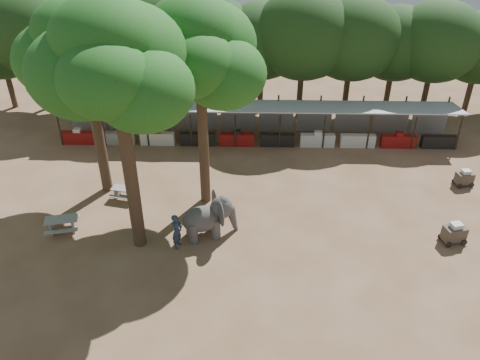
{
  "coord_description": "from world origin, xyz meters",
  "views": [
    {
      "loc": [
        -0.46,
        -16.4,
        15.24
      ],
      "look_at": [
        -1.0,
        5.0,
        2.0
      ],
      "focal_mm": 35.0,
      "sensor_mm": 36.0,
      "label": 1
    }
  ],
  "objects_px": {
    "yard_tree_back": "(197,53)",
    "elephant": "(209,217)",
    "yard_tree_left": "(83,53)",
    "picnic_table_near": "(62,223)",
    "cart_back": "(464,178)",
    "yard_tree_center": "(113,65)",
    "cart_front": "(454,233)",
    "handler": "(177,231)",
    "picnic_table_far": "(124,192)"
  },
  "relations": [
    {
      "from": "yard_tree_center",
      "to": "picnic_table_far",
      "type": "bearing_deg",
      "value": 112.38
    },
    {
      "from": "yard_tree_back",
      "to": "picnic_table_far",
      "type": "relative_size",
      "value": 6.93
    },
    {
      "from": "handler",
      "to": "cart_back",
      "type": "distance_m",
      "value": 17.65
    },
    {
      "from": "handler",
      "to": "cart_back",
      "type": "xyz_separation_m",
      "value": [
        16.52,
        6.21,
        -0.44
      ]
    },
    {
      "from": "elephant",
      "to": "cart_back",
      "type": "height_order",
      "value": "elephant"
    },
    {
      "from": "cart_front",
      "to": "cart_back",
      "type": "bearing_deg",
      "value": 51.25
    },
    {
      "from": "yard_tree_center",
      "to": "cart_back",
      "type": "xyz_separation_m",
      "value": [
        18.62,
        5.8,
        -8.69
      ]
    },
    {
      "from": "yard_tree_left",
      "to": "yard_tree_back",
      "type": "bearing_deg",
      "value": -9.46
    },
    {
      "from": "yard_tree_center",
      "to": "elephant",
      "type": "xyz_separation_m",
      "value": [
        3.63,
        0.57,
        -8.06
      ]
    },
    {
      "from": "yard_tree_back",
      "to": "picnic_table_far",
      "type": "xyz_separation_m",
      "value": [
        -4.59,
        -0.15,
        -8.08
      ]
    },
    {
      "from": "picnic_table_far",
      "to": "cart_back",
      "type": "height_order",
      "value": "cart_back"
    },
    {
      "from": "handler",
      "to": "picnic_table_far",
      "type": "height_order",
      "value": "handler"
    },
    {
      "from": "handler",
      "to": "picnic_table_near",
      "type": "height_order",
      "value": "handler"
    },
    {
      "from": "yard_tree_back",
      "to": "picnic_table_near",
      "type": "xyz_separation_m",
      "value": [
        -7.09,
        -3.33,
        -8.0
      ]
    },
    {
      "from": "yard_tree_center",
      "to": "picnic_table_near",
      "type": "xyz_separation_m",
      "value": [
        -4.09,
        0.67,
        -8.67
      ]
    },
    {
      "from": "picnic_table_far",
      "to": "yard_tree_left",
      "type": "bearing_deg",
      "value": 153.21
    },
    {
      "from": "picnic_table_far",
      "to": "handler",
      "type": "bearing_deg",
      "value": -36.79
    },
    {
      "from": "elephant",
      "to": "picnic_table_near",
      "type": "height_order",
      "value": "elephant"
    },
    {
      "from": "handler",
      "to": "picnic_table_near",
      "type": "relative_size",
      "value": 0.98
    },
    {
      "from": "yard_tree_back",
      "to": "cart_front",
      "type": "distance_m",
      "value": 15.7
    },
    {
      "from": "elephant",
      "to": "yard_tree_left",
      "type": "bearing_deg",
      "value": 127.47
    },
    {
      "from": "yard_tree_left",
      "to": "cart_front",
      "type": "bearing_deg",
      "value": -13.83
    },
    {
      "from": "yard_tree_center",
      "to": "cart_back",
      "type": "distance_m",
      "value": 21.35
    },
    {
      "from": "yard_tree_left",
      "to": "elephant",
      "type": "relative_size",
      "value": 3.58
    },
    {
      "from": "yard_tree_back",
      "to": "picnic_table_near",
      "type": "relative_size",
      "value": 5.84
    },
    {
      "from": "yard_tree_back",
      "to": "elephant",
      "type": "bearing_deg",
      "value": -79.57
    },
    {
      "from": "picnic_table_near",
      "to": "cart_back",
      "type": "bearing_deg",
      "value": -0.52
    },
    {
      "from": "picnic_table_near",
      "to": "picnic_table_far",
      "type": "bearing_deg",
      "value": 38.51
    },
    {
      "from": "yard_tree_center",
      "to": "yard_tree_left",
      "type": "bearing_deg",
      "value": 120.96
    },
    {
      "from": "yard_tree_back",
      "to": "elephant",
      "type": "relative_size",
      "value": 3.69
    },
    {
      "from": "handler",
      "to": "picnic_table_near",
      "type": "bearing_deg",
      "value": 95.97
    },
    {
      "from": "yard_tree_left",
      "to": "picnic_table_far",
      "type": "relative_size",
      "value": 6.72
    },
    {
      "from": "yard_tree_left",
      "to": "yard_tree_center",
      "type": "relative_size",
      "value": 0.92
    },
    {
      "from": "cart_front",
      "to": "picnic_table_far",
      "type": "bearing_deg",
      "value": 155.25
    },
    {
      "from": "yard_tree_left",
      "to": "cart_back",
      "type": "relative_size",
      "value": 9.24
    },
    {
      "from": "yard_tree_left",
      "to": "cart_back",
      "type": "height_order",
      "value": "yard_tree_left"
    },
    {
      "from": "elephant",
      "to": "cart_back",
      "type": "xyz_separation_m",
      "value": [
        14.99,
        5.23,
        -0.62
      ]
    },
    {
      "from": "yard_tree_left",
      "to": "handler",
      "type": "relative_size",
      "value": 5.76
    },
    {
      "from": "handler",
      "to": "cart_back",
      "type": "relative_size",
      "value": 1.6
    },
    {
      "from": "picnic_table_near",
      "to": "yard_tree_center",
      "type": "bearing_deg",
      "value": -22.61
    },
    {
      "from": "cart_back",
      "to": "cart_front",
      "type": "bearing_deg",
      "value": -125.93
    },
    {
      "from": "cart_front",
      "to": "yard_tree_left",
      "type": "bearing_deg",
      "value": 152.76
    },
    {
      "from": "yard_tree_center",
      "to": "elephant",
      "type": "distance_m",
      "value": 8.86
    },
    {
      "from": "elephant",
      "to": "cart_back",
      "type": "bearing_deg",
      "value": 0.42
    },
    {
      "from": "picnic_table_near",
      "to": "picnic_table_far",
      "type": "xyz_separation_m",
      "value": [
        2.5,
        3.18,
        -0.08
      ]
    },
    {
      "from": "yard_tree_back",
      "to": "picnic_table_near",
      "type": "bearing_deg",
      "value": -154.86
    },
    {
      "from": "handler",
      "to": "picnic_table_far",
      "type": "distance_m",
      "value": 5.65
    },
    {
      "from": "yard_tree_back",
      "to": "yard_tree_left",
      "type": "bearing_deg",
      "value": 170.54
    },
    {
      "from": "yard_tree_center",
      "to": "cart_back",
      "type": "bearing_deg",
      "value": 17.32
    },
    {
      "from": "yard_tree_center",
      "to": "elephant",
      "type": "height_order",
      "value": "yard_tree_center"
    }
  ]
}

